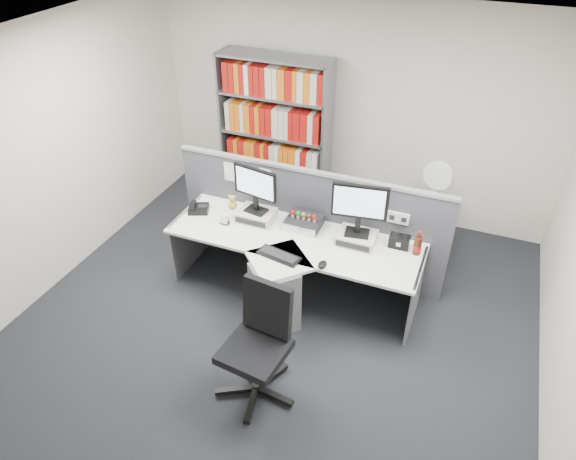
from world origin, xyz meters
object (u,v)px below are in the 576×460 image
at_px(monitor_left, 255,186).
at_px(monitor_right, 360,206).
at_px(shelving_unit, 275,136).
at_px(mouse, 322,265).
at_px(speaker, 400,241).
at_px(desk_phone, 198,208).
at_px(desk_calendar, 224,220).
at_px(desk_fan, 438,178).
at_px(keyboard, 279,255).
at_px(cola_bottle, 418,246).
at_px(office_chair, 259,340).
at_px(desk, 286,270).
at_px(filing_cabinet, 428,231).
at_px(desktop_pc, 304,222).

bearing_deg(monitor_left, monitor_right, 0.00).
xyz_separation_m(monitor_right, shelving_unit, (-1.50, 1.46, -0.17)).
height_order(mouse, shelving_unit, shelving_unit).
bearing_deg(speaker, desk_phone, -175.46).
distance_m(desk_phone, desk_calendar, 0.39).
bearing_deg(desk_fan, mouse, -117.39).
distance_m(keyboard, desk_fan, 1.98).
bearing_deg(cola_bottle, desk_calendar, -173.18).
bearing_deg(desk_fan, monitor_left, -149.07).
distance_m(desk_fan, office_chair, 2.69).
distance_m(desk, filing_cabinet, 1.85).
bearing_deg(filing_cabinet, desk_calendar, -148.23).
height_order(desktop_pc, desk_fan, desk_fan).
height_order(speaker, shelving_unit, shelving_unit).
xyz_separation_m(monitor_right, office_chair, (-0.42, -1.43, -0.58)).
bearing_deg(monitor_left, office_chair, -64.51).
relative_size(desk_phone, office_chair, 0.25).
relative_size(speaker, shelving_unit, 0.10).
height_order(monitor_left, desktop_pc, monitor_left).
distance_m(shelving_unit, desk_fan, 2.15).
relative_size(desk, shelving_unit, 1.30).
bearing_deg(office_chair, speaker, 61.26).
relative_size(monitor_left, filing_cabinet, 0.73).
bearing_deg(keyboard, desk_phone, 159.77).
bearing_deg(shelving_unit, desk, -64.04).
bearing_deg(filing_cabinet, speaker, -100.97).
xyz_separation_m(desk_calendar, desk_fan, (1.97, 1.22, 0.27)).
distance_m(keyboard, speaker, 1.19).
relative_size(cola_bottle, office_chair, 0.24).
height_order(monitor_left, desk_phone, monitor_left).
distance_m(mouse, desk_phone, 1.62).
relative_size(desk, cola_bottle, 10.05).
height_order(desk, desk_calendar, desk_calendar).
xyz_separation_m(desk_fan, office_chair, (-1.01, -2.45, -0.48)).
bearing_deg(speaker, monitor_right, -169.51).
relative_size(desk, mouse, 20.86).
bearing_deg(office_chair, desk_fan, 67.58).
xyz_separation_m(speaker, cola_bottle, (0.18, -0.04, 0.03)).
bearing_deg(desk_calendar, desk_fan, 31.76).
xyz_separation_m(monitor_left, desk_calendar, (-0.27, -0.20, -0.35)).
bearing_deg(desktop_pc, office_chair, -83.60).
xyz_separation_m(keyboard, mouse, (0.44, 0.01, 0.01)).
bearing_deg(shelving_unit, monitor_left, -74.54).
distance_m(filing_cabinet, desk_fan, 0.69).
xyz_separation_m(desk_calendar, speaker, (1.79, 0.28, 0.02)).
distance_m(monitor_right, desktop_pc, 0.70).
xyz_separation_m(monitor_right, mouse, (-0.19, -0.50, -0.41)).
distance_m(speaker, cola_bottle, 0.19).
relative_size(desktop_pc, speaker, 1.79).
relative_size(desk_calendar, filing_cabinet, 0.17).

